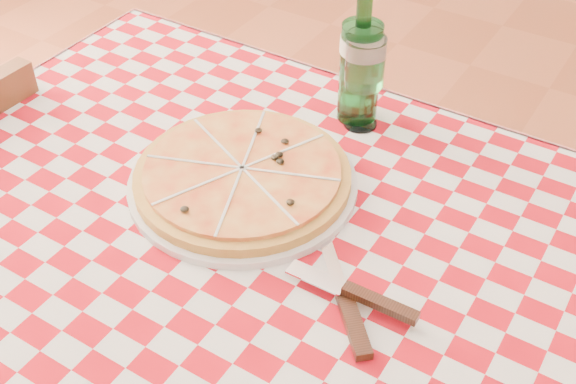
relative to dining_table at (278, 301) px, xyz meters
The scene contains 6 objects.
dining_table is the anchor object (origin of this frame).
tablecloth 0.09m from the dining_table, ahead, with size 1.30×0.90×0.01m, color #A70A16.
pizza_plate 0.20m from the dining_table, 142.51° to the left, with size 0.35×0.35×0.05m, color #D58F47, non-canonical shape.
water_bottle 0.42m from the dining_table, 100.01° to the left, with size 0.07×0.07×0.25m, color #186324, non-canonical shape.
wine_glass 0.38m from the dining_table, 97.77° to the left, with size 0.06×0.06×0.16m, color silver, non-canonical shape.
cutlery 0.16m from the dining_table, 10.04° to the right, with size 0.26×0.21×0.03m, color silver, non-canonical shape.
Camera 1 is at (0.38, -0.58, 1.47)m, focal length 45.00 mm.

